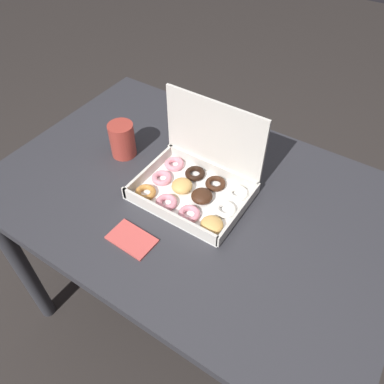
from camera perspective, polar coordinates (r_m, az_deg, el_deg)
The scene contains 5 objects.
ground_plane at distance 1.68m, azimuth 0.17°, elevation -17.76°, with size 8.00×8.00×0.00m, color #2D2826.
dining_table at distance 1.14m, azimuth 0.24°, elevation -3.84°, with size 1.14×0.76×0.75m.
donut_box at distance 1.03m, azimuth 0.89°, elevation 1.96°, with size 0.30×0.23×0.24m.
coffee_mug at distance 1.16m, azimuth -10.58°, elevation 7.90°, with size 0.08×0.08×0.11m.
paper_napkin at distance 0.96m, azimuth -9.15°, elevation -7.10°, with size 0.12×0.08×0.01m.
Camera 1 is at (0.39, -0.61, 1.52)m, focal length 35.00 mm.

